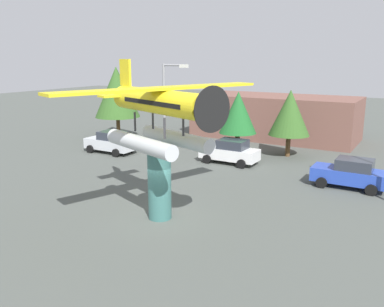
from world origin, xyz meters
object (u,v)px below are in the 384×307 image
(streetlight_primary, at_px, (167,110))
(tree_east, at_px, (238,113))
(car_near_silver, at_px, (111,142))
(floatplane_monument, at_px, (160,113))
(storefront_building, at_px, (274,117))
(display_pedestal, at_px, (159,184))
(car_far_blue, at_px, (350,173))
(tree_west, at_px, (117,92))
(car_mid_white, at_px, (230,151))
(tree_center_back, at_px, (290,113))

(streetlight_primary, relative_size, tree_east, 1.41)
(car_near_silver, relative_size, tree_east, 0.83)
(floatplane_monument, height_order, tree_east, floatplane_monument)
(storefront_building, bearing_deg, tree_east, -88.11)
(floatplane_monument, xyz_separation_m, car_near_silver, (-11.35, 9.22, -4.19))
(display_pedestal, distance_m, car_far_blue, 11.78)
(car_near_silver, height_order, tree_west, tree_west)
(tree_west, bearing_deg, car_near_silver, -54.83)
(display_pedestal, relative_size, tree_east, 0.67)
(tree_west, bearing_deg, tree_east, -6.43)
(car_near_silver, height_order, tree_east, tree_east)
(car_mid_white, distance_m, tree_west, 14.15)
(display_pedestal, xyz_separation_m, tree_center_back, (1.39, 15.27, 1.69))
(storefront_building, distance_m, tree_west, 15.06)
(car_far_blue, height_order, streetlight_primary, streetlight_primary)
(car_near_silver, distance_m, streetlight_primary, 8.35)
(car_mid_white, distance_m, tree_center_back, 5.73)
(car_far_blue, bearing_deg, storefront_building, -54.09)
(floatplane_monument, bearing_deg, tree_west, 156.62)
(floatplane_monument, bearing_deg, car_near_silver, 161.34)
(floatplane_monument, height_order, car_near_silver, floatplane_monument)
(tree_center_back, bearing_deg, storefront_building, 117.52)
(tree_east, relative_size, tree_center_back, 0.98)
(streetlight_primary, xyz_separation_m, tree_west, (-10.86, 7.72, 0.17))
(car_near_silver, xyz_separation_m, tree_west, (-3.63, 5.16, 3.48))
(tree_west, xyz_separation_m, tree_east, (13.05, -1.47, -0.90))
(car_mid_white, distance_m, tree_east, 3.17)
(tree_west, bearing_deg, streetlight_primary, -35.39)
(tree_west, bearing_deg, floatplane_monument, -43.81)
(car_near_silver, height_order, tree_center_back, tree_center_back)
(car_near_silver, bearing_deg, tree_west, -54.83)
(display_pedestal, bearing_deg, storefront_building, 95.49)
(streetlight_primary, bearing_deg, tree_east, 70.70)
(car_far_blue, height_order, storefront_building, storefront_building)
(tree_west, xyz_separation_m, tree_center_back, (16.25, 0.94, -0.96))
(car_far_blue, bearing_deg, tree_center_back, -46.18)
(car_near_silver, height_order, car_far_blue, same)
(streetlight_primary, distance_m, tree_east, 6.66)
(floatplane_monument, bearing_deg, storefront_building, 116.22)
(car_near_silver, relative_size, streetlight_primary, 0.59)
(car_far_blue, distance_m, tree_west, 22.62)
(floatplane_monument, height_order, car_mid_white, floatplane_monument)
(car_mid_white, height_order, storefront_building, storefront_building)
(streetlight_primary, distance_m, tree_west, 13.33)
(car_near_silver, xyz_separation_m, tree_center_back, (12.62, 6.10, 2.51))
(floatplane_monument, xyz_separation_m, tree_center_back, (1.27, 15.32, -1.68))
(floatplane_monument, bearing_deg, car_mid_white, 119.00)
(floatplane_monument, relative_size, car_mid_white, 2.41)
(floatplane_monument, bearing_deg, streetlight_primary, 142.19)
(display_pedestal, height_order, streetlight_primary, streetlight_primary)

